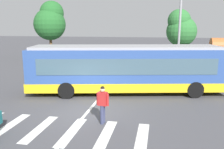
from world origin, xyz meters
TOP-DOWN VIEW (x-y plane):
  - ground_plane at (0.00, 0.00)m, footprint 160.00×160.00m
  - city_transit_bus at (1.32, 3.96)m, footprint 12.65×5.19m
  - pedestrian_crossing_street at (1.01, -1.12)m, footprint 0.57×0.33m
  - parked_car_charcoal at (-4.29, 13.63)m, footprint 2.08×4.60m
  - parked_car_blue at (-1.42, 13.72)m, footprint 1.89×4.51m
  - parked_car_silver at (1.15, 13.15)m, footprint 1.90×4.51m
  - twin_arm_street_lamp at (5.01, 10.66)m, footprint 4.58×0.32m
  - background_tree_left at (-11.03, 19.01)m, footprint 4.22×4.22m
  - background_tree_right at (5.83, 19.43)m, footprint 3.67×3.67m
  - crosswalk_painted_stripes at (-0.76, -2.23)m, footprint 7.68×2.73m
  - lane_center_line at (-0.08, 2.00)m, footprint 0.16×24.00m

SIDE VIEW (x-z plane):
  - ground_plane at x=0.00m, z-range 0.00..0.00m
  - lane_center_line at x=-0.08m, z-range 0.00..0.01m
  - crosswalk_painted_stripes at x=-0.76m, z-range 0.00..0.01m
  - parked_car_charcoal at x=-4.29m, z-range 0.09..1.44m
  - parked_car_blue at x=-1.42m, z-range 0.09..1.44m
  - parked_car_silver at x=1.15m, z-range 0.09..1.44m
  - pedestrian_crossing_street at x=1.01m, z-range 0.11..1.83m
  - city_transit_bus at x=1.32m, z-range 0.06..3.12m
  - background_tree_right at x=5.83m, z-range 0.85..7.14m
  - background_tree_left at x=-11.03m, z-range 1.14..8.69m
  - twin_arm_street_lamp at x=5.01m, z-range 1.08..11.34m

